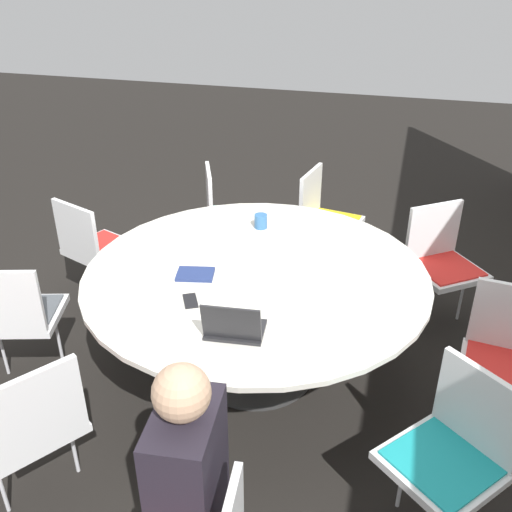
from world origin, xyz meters
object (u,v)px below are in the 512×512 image
chair_3 (442,257)px  chair_7 (17,312)px  chair_6 (94,244)px  laptop (234,327)px  coffee_cup (261,221)px  cell_phone (190,301)px  chair_1 (454,447)px  chair_8 (31,421)px  chair_5 (226,210)px  spiral_notebook (195,274)px  chair_4 (325,214)px  person_0 (184,477)px  chair_2 (506,354)px

chair_3 → chair_7: bearing=-7.5°
chair_6 → laptop: (1.07, 1.40, 0.28)m
coffee_cup → cell_phone: (0.98, -0.12, -0.04)m
chair_1 → laptop: (-0.22, -1.05, 0.28)m
chair_8 → coffee_cup: size_ratio=9.16×
chair_5 → spiral_notebook: chair_5 is taller
chair_1 → chair_8: 1.87m
chair_5 → chair_7: (1.73, -0.72, 0.00)m
chair_4 → person_0: (2.85, -0.04, 0.19)m
chair_4 → person_0: bearing=9.3°
chair_8 → chair_4: bearing=14.5°
laptop → cell_phone: size_ratio=1.95×
chair_6 → chair_1: bearing=-6.9°
laptop → cell_phone: laptop is taller
chair_8 → coffee_cup: bearing=15.1°
chair_2 → chair_3: 1.06m
chair_7 → chair_8: (0.74, 0.61, 0.00)m
person_0 → cell_phone: bearing=14.2°
chair_8 → coffee_cup: chair_8 is taller
chair_4 → laptop: size_ratio=2.83×
chair_6 → chair_2: bearing=9.4°
chair_8 → chair_2: bearing=-29.2°
chair_1 → chair_2: (-0.74, 0.28, 0.00)m
chair_3 → chair_7: 2.76m
chair_3 → chair_8: (2.11, -1.80, 0.00)m
chair_2 → coffee_cup: (-0.68, -1.53, 0.27)m
chair_5 → chair_6: (0.83, -0.73, 0.00)m
chair_1 → chair_4: same height
spiral_notebook → chair_3: bearing=126.7°
chair_6 → spiral_notebook: bearing=-8.9°
chair_8 → person_0: (0.25, 0.86, 0.19)m
chair_1 → chair_2: same height
chair_4 → chair_7: size_ratio=1.00×
laptop → coffee_cup: laptop is taller
chair_1 → person_0: 1.17m
chair_2 → chair_3: bearing=-65.0°
chair_4 → laptop: (2.03, -0.11, 0.28)m
chair_6 → cell_phone: chair_6 is taller
spiral_notebook → cell_phone: spiral_notebook is taller
chair_3 → coffee_cup: bearing=-21.8°
person_0 → laptop: (-0.82, -0.07, 0.08)m
chair_2 → chair_6: (-0.55, -2.74, 0.00)m
person_0 → coffee_cup: size_ratio=12.88×
chair_7 → laptop: 1.43m
laptop → coffee_cup: bearing=-86.9°
chair_4 → chair_8: 2.75m
chair_4 → cell_phone: size_ratio=5.52×
chair_2 → cell_phone: bearing=17.4°
chair_8 → person_0: person_0 is taller
coffee_cup → cell_phone: size_ratio=0.60×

